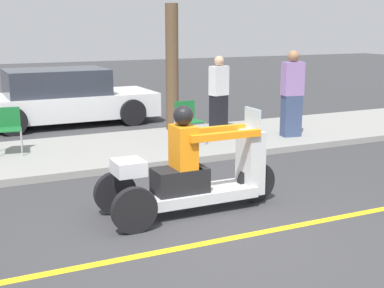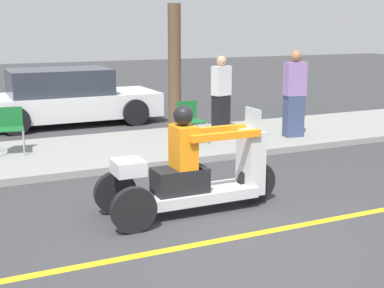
# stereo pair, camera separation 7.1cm
# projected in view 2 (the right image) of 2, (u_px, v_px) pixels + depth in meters

# --- Properties ---
(ground_plane) EXTENTS (60.00, 60.00, 0.00)m
(ground_plane) POSITION_uv_depth(u_px,v_px,m) (227.00, 239.00, 6.13)
(ground_plane) COLOR #38383A
(lane_stripe) EXTENTS (24.00, 0.12, 0.01)m
(lane_stripe) POSITION_uv_depth(u_px,v_px,m) (229.00, 239.00, 6.14)
(lane_stripe) COLOR gold
(lane_stripe) RESTS_ON ground
(sidewalk_strip) EXTENTS (28.00, 2.80, 0.12)m
(sidewalk_strip) POSITION_uv_depth(u_px,v_px,m) (112.00, 150.00, 10.19)
(sidewalk_strip) COLOR gray
(sidewalk_strip) RESTS_ON ground
(motorcycle_trike) EXTENTS (2.47, 0.84, 1.42)m
(motorcycle_trike) POSITION_uv_depth(u_px,v_px,m) (193.00, 175.00, 6.94)
(motorcycle_trike) COLOR black
(motorcycle_trike) RESTS_ON ground
(spectator_by_tree) EXTENTS (0.43, 0.32, 1.63)m
(spectator_by_tree) POSITION_uv_depth(u_px,v_px,m) (221.00, 95.00, 11.53)
(spectator_by_tree) COLOR black
(spectator_by_tree) RESTS_ON sidewalk_strip
(spectator_near_curb) EXTENTS (0.46, 0.31, 1.78)m
(spectator_near_curb) POSITION_uv_depth(u_px,v_px,m) (294.00, 96.00, 10.99)
(spectator_near_curb) COLOR #38476B
(spectator_near_curb) RESTS_ON sidewalk_strip
(folding_chair_curbside) EXTENTS (0.52, 0.52, 0.82)m
(folding_chair_curbside) POSITION_uv_depth(u_px,v_px,m) (10.00, 125.00, 9.67)
(folding_chair_curbside) COLOR #A5A8AD
(folding_chair_curbside) RESTS_ON sidewalk_strip
(folding_chair_set_back) EXTENTS (0.49, 0.49, 0.82)m
(folding_chair_set_back) POSITION_uv_depth(u_px,v_px,m) (190.00, 118.00, 10.44)
(folding_chair_set_back) COLOR #A5A8AD
(folding_chair_set_back) RESTS_ON sidewalk_strip
(parked_car_lot_far) EXTENTS (4.30, 2.02, 1.36)m
(parked_car_lot_far) POSITION_uv_depth(u_px,v_px,m) (66.00, 98.00, 13.09)
(parked_car_lot_far) COLOR silver
(parked_car_lot_far) RESTS_ON ground
(tree_trunk) EXTENTS (0.28, 0.28, 2.73)m
(tree_trunk) POSITION_uv_depth(u_px,v_px,m) (175.00, 68.00, 11.65)
(tree_trunk) COLOR brown
(tree_trunk) RESTS_ON sidewalk_strip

